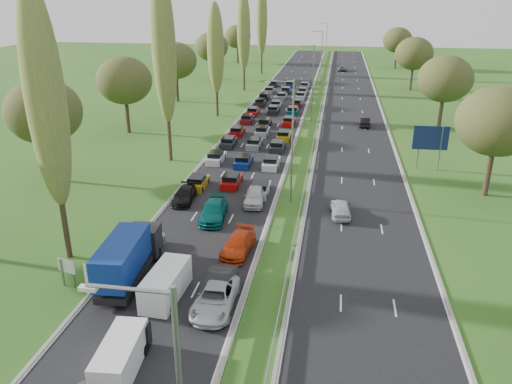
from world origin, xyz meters
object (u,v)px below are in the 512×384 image
at_px(blue_lorry, 128,257).
at_px(info_sign, 67,269).
at_px(near_car_3, 184,195).
at_px(white_van_front, 122,354).
at_px(direction_sign, 431,140).
at_px(white_van_rear, 167,282).
at_px(near_car_2, 143,246).

xyz_separation_m(blue_lorry, info_sign, (-3.88, -1.57, -0.45)).
height_order(near_car_3, white_van_front, white_van_front).
bearing_deg(direction_sign, blue_lorry, -130.78).
height_order(blue_lorry, white_van_rear, blue_lorry).
height_order(white_van_front, white_van_rear, white_van_rear).
relative_size(near_car_2, info_sign, 2.30).
height_order(white_van_rear, direction_sign, direction_sign).
relative_size(near_car_3, direction_sign, 0.88).
bearing_deg(white_van_rear, white_van_front, -87.55).
bearing_deg(white_van_rear, near_car_2, 128.85).
bearing_deg(direction_sign, near_car_2, -135.16).
xyz_separation_m(near_car_3, info_sign, (-3.47, -16.26, 0.69)).
relative_size(white_van_front, info_sign, 2.22).
distance_m(near_car_3, info_sign, 16.64).
bearing_deg(direction_sign, white_van_rear, -125.27).
relative_size(near_car_3, white_van_rear, 0.91).
distance_m(blue_lorry, direction_sign, 38.19).
relative_size(near_car_3, blue_lorry, 0.56).
bearing_deg(near_car_2, info_sign, -122.54).
distance_m(near_car_3, white_van_rear, 16.73).
relative_size(near_car_3, white_van_front, 0.98).
bearing_deg(blue_lorry, direction_sign, 44.96).
relative_size(near_car_2, white_van_rear, 0.96).
height_order(white_van_front, direction_sign, direction_sign).
relative_size(blue_lorry, info_sign, 3.92).
height_order(white_van_front, info_sign, info_sign).
bearing_deg(white_van_front, near_car_2, 102.12).
distance_m(near_car_3, white_van_front, 23.86).
bearing_deg(white_van_front, near_car_3, 94.57).
xyz_separation_m(blue_lorry, direction_sign, (24.92, 28.89, 1.75)).
distance_m(near_car_2, direction_sign, 35.87).
bearing_deg(white_van_front, direction_sign, 55.88).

